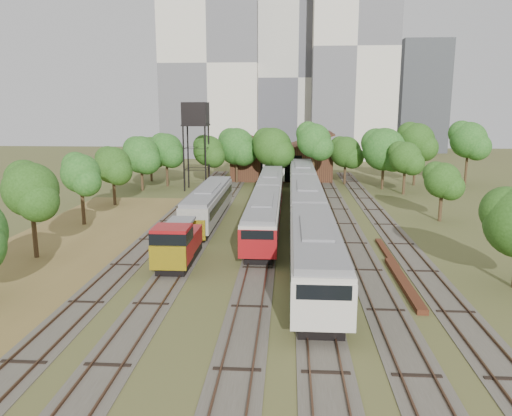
# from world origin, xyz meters

# --- Properties ---
(ground) EXTENTS (240.00, 240.00, 0.00)m
(ground) POSITION_xyz_m (0.00, 0.00, 0.00)
(ground) COLOR #475123
(ground) RESTS_ON ground
(dry_grass_patch) EXTENTS (14.00, 60.00, 0.04)m
(dry_grass_patch) POSITION_xyz_m (-18.00, 8.00, 0.02)
(dry_grass_patch) COLOR brown
(dry_grass_patch) RESTS_ON ground
(tracks) EXTENTS (24.60, 80.00, 0.19)m
(tracks) POSITION_xyz_m (-0.67, 25.00, 0.04)
(tracks) COLOR #4C473D
(tracks) RESTS_ON ground
(railcar_red_set) EXTENTS (2.87, 34.58, 3.55)m
(railcar_red_set) POSITION_xyz_m (-2.00, 27.54, 1.88)
(railcar_red_set) COLOR black
(railcar_red_set) RESTS_ON ground
(railcar_green_set) EXTENTS (3.24, 52.08, 4.01)m
(railcar_green_set) POSITION_xyz_m (2.00, 24.29, 2.12)
(railcar_green_set) COLOR black
(railcar_green_set) RESTS_ON ground
(railcar_rear) EXTENTS (3.21, 16.08, 3.98)m
(railcar_rear) POSITION_xyz_m (-2.00, 55.94, 2.10)
(railcar_rear) COLOR black
(railcar_rear) RESTS_ON ground
(shunter_locomotive) EXTENTS (2.61, 8.10, 3.42)m
(shunter_locomotive) POSITION_xyz_m (-8.00, 10.81, 1.63)
(shunter_locomotive) COLOR black
(shunter_locomotive) RESTS_ON ground
(old_grey_coach) EXTENTS (2.80, 18.00, 3.45)m
(old_grey_coach) POSITION_xyz_m (-8.00, 25.66, 1.88)
(old_grey_coach) COLOR black
(old_grey_coach) RESTS_ON ground
(water_tower) EXTENTS (3.55, 3.55, 12.27)m
(water_tower) POSITION_xyz_m (-12.87, 45.27, 10.35)
(water_tower) COLOR black
(water_tower) RESTS_ON ground
(rail_pile_near) EXTENTS (0.67, 10.01, 0.33)m
(rail_pile_near) POSITION_xyz_m (8.00, 7.65, 0.17)
(rail_pile_near) COLOR #532917
(rail_pile_near) RESTS_ON ground
(rail_pile_far) EXTENTS (0.49, 7.85, 0.25)m
(rail_pile_far) POSITION_xyz_m (8.20, 14.78, 0.13)
(rail_pile_far) COLOR #532917
(rail_pile_far) RESTS_ON ground
(maintenance_shed) EXTENTS (16.45, 11.55, 7.58)m
(maintenance_shed) POSITION_xyz_m (-1.00, 57.98, 2.91)
(maintenance_shed) COLOR #361D13
(maintenance_shed) RESTS_ON ground
(tree_band_left) EXTENTS (7.83, 66.51, 7.66)m
(tree_band_left) POSITION_xyz_m (-20.03, 20.83, 4.72)
(tree_band_left) COLOR #382616
(tree_band_left) RESTS_ON ground
(tree_band_far) EXTENTS (49.79, 10.29, 9.48)m
(tree_band_far) POSITION_xyz_m (4.90, 49.59, 5.94)
(tree_band_far) COLOR #382616
(tree_band_far) RESTS_ON ground
(tree_band_right) EXTENTS (5.01, 40.01, 7.09)m
(tree_band_right) POSITION_xyz_m (15.56, 23.97, 4.55)
(tree_band_right) COLOR #382616
(tree_band_right) RESTS_ON ground
(tower_left) EXTENTS (22.00, 16.00, 42.00)m
(tower_left) POSITION_xyz_m (-18.00, 95.00, 21.00)
(tower_left) COLOR beige
(tower_left) RESTS_ON ground
(tower_centre) EXTENTS (20.00, 18.00, 36.00)m
(tower_centre) POSITION_xyz_m (2.00, 100.00, 18.00)
(tower_centre) COLOR beige
(tower_centre) RESTS_ON ground
(tower_right) EXTENTS (18.00, 16.00, 48.00)m
(tower_right) POSITION_xyz_m (14.00, 92.00, 24.00)
(tower_right) COLOR beige
(tower_right) RESTS_ON ground
(tower_far_right) EXTENTS (12.00, 12.00, 28.00)m
(tower_far_right) POSITION_xyz_m (34.00, 110.00, 14.00)
(tower_far_right) COLOR #383B3F
(tower_far_right) RESTS_ON ground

